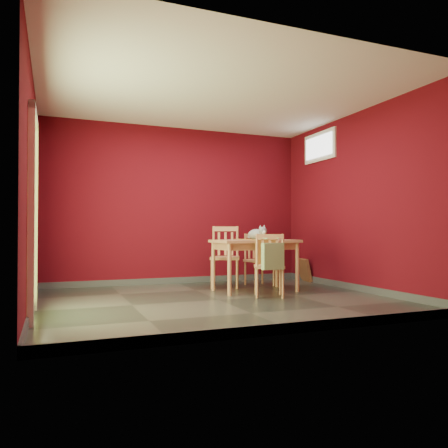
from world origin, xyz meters
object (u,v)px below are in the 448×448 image
object	(u,v)px
dining_table	(255,246)
cat	(257,232)
chair_near	(269,265)
tote_bag	(273,256)
chair_far_left	(225,256)
picture_frame	(304,270)
chair_far_right	(258,259)

from	to	relation	value
dining_table	cat	xyz separation A→B (m)	(0.01, -0.03, 0.21)
chair_near	tote_bag	bearing A→B (deg)	-104.38
chair_near	chair_far_left	bearing A→B (deg)	97.57
dining_table	picture_frame	bearing A→B (deg)	31.37
chair_far_left	chair_near	distance (m)	1.24
chair_near	chair_far_right	bearing A→B (deg)	70.62
chair_far_right	chair_near	distance (m)	1.32
picture_frame	cat	bearing A→B (deg)	-147.41
chair_far_right	dining_table	bearing A→B (deg)	-119.51
tote_bag	cat	xyz separation A→B (m)	(0.13, 0.76, 0.31)
picture_frame	dining_table	bearing A→B (deg)	-148.63
dining_table	picture_frame	world-z (taller)	dining_table
tote_bag	chair_far_left	bearing A→B (deg)	94.46
chair_near	picture_frame	size ratio (longest dim) A/B	2.05
dining_table	chair_far_right	size ratio (longest dim) A/B	1.46
cat	tote_bag	bearing A→B (deg)	-78.48
chair_near	tote_bag	xyz separation A→B (m)	(-0.05, -0.20, 0.13)
dining_table	chair_near	bearing A→B (deg)	-96.56
chair_near	picture_frame	distance (m)	2.06
chair_near	cat	bearing A→B (deg)	81.80
dining_table	picture_frame	size ratio (longest dim) A/B	2.98
chair_far_right	chair_near	world-z (taller)	chair_near
chair_far_left	cat	distance (m)	0.81
chair_near	picture_frame	xyz separation A→B (m)	(1.45, 1.43, -0.24)
dining_table	picture_frame	distance (m)	1.69
chair_far_left	tote_bag	world-z (taller)	chair_far_left
chair_far_left	picture_frame	world-z (taller)	chair_far_left
dining_table	chair_far_left	xyz separation A→B (m)	(-0.23, 0.63, -0.17)
cat	picture_frame	distance (m)	1.77
chair_far_left	tote_bag	bearing A→B (deg)	-85.54
cat	picture_frame	bearing A→B (deg)	53.97
chair_far_right	cat	world-z (taller)	cat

